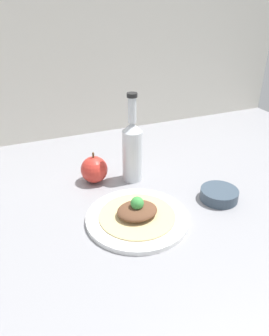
{
  "coord_description": "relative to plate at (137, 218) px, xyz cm",
  "views": [
    {
      "loc": [
        -33.04,
        -76.11,
        54.12
      ],
      "look_at": [
        -2.01,
        -1.16,
        9.92
      ],
      "focal_mm": 35.0,
      "sensor_mm": 36.0,
      "label": 1
    }
  ],
  "objects": [
    {
      "name": "ground_plane",
      "position": [
        5.52,
        11.51,
        -2.82
      ],
      "size": [
        180.0,
        110.0,
        4.0
      ],
      "primitive_type": "cube",
      "color": "gray"
    },
    {
      "name": "wall_backsplash",
      "position": [
        5.52,
        65.01,
        39.18
      ],
      "size": [
        180.0,
        3.0,
        80.0
      ],
      "color": "silver",
      "rests_on": "ground_plane"
    },
    {
      "name": "plate",
      "position": [
        0.0,
        0.0,
        0.0
      ],
      "size": [
        27.35,
        27.35,
        1.54
      ],
      "color": "white",
      "rests_on": "ground_plane"
    },
    {
      "name": "plated_food",
      "position": [
        -0.0,
        0.0,
        1.91
      ],
      "size": [
        20.4,
        20.4,
        5.95
      ],
      "color": "#D6BC7F",
      "rests_on": "plate"
    },
    {
      "name": "cider_bottle",
      "position": [
        7.03,
        20.69,
        9.96
      ],
      "size": [
        6.25,
        6.25,
        28.34
      ],
      "color": "silver",
      "rests_on": "ground_plane"
    },
    {
      "name": "apple",
      "position": [
        -4.67,
        23.88,
        3.46
      ],
      "size": [
        8.54,
        8.54,
        10.17
      ],
      "color": "red",
      "rests_on": "ground_plane"
    },
    {
      "name": "dipping_bowl",
      "position": [
        25.99,
        -0.01,
        0.81
      ],
      "size": [
        10.96,
        10.96,
        3.25
      ],
      "color": "#384756",
      "rests_on": "ground_plane"
    }
  ]
}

